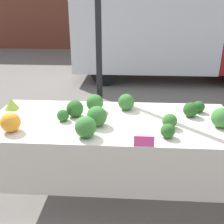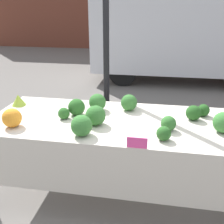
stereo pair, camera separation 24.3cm
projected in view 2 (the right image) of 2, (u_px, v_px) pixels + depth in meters
The scene contains 18 objects.
ground_plane at pixel (112, 193), 2.78m from camera, with size 40.00×40.00×0.00m, color slate.
tent_pole at pixel (106, 48), 2.98m from camera, with size 0.07×0.07×2.80m.
parked_truck at pixel (185, 24), 6.45m from camera, with size 4.74×1.83×2.70m.
market_table at pixel (111, 132), 2.43m from camera, with size 2.32×0.99×0.85m.
orange_cauliflower at pixel (12, 118), 2.30m from camera, with size 0.17×0.17×0.17m.
romanesco_head at pixel (19, 100), 2.80m from camera, with size 0.15×0.15×0.12m.
broccoli_head_0 at pixel (193, 113), 2.44m from camera, with size 0.14×0.14×0.14m.
broccoli_head_1 at pixel (164, 133), 2.07m from camera, with size 0.12×0.12×0.12m.
broccoli_head_2 at pixel (64, 113), 2.47m from camera, with size 0.11×0.11×0.11m.
broccoli_head_3 at pixel (82, 126), 2.14m from camera, with size 0.18×0.18×0.18m.
broccoli_head_4 at pixel (224, 122), 2.19m from camera, with size 0.18×0.18×0.18m.
broccoli_head_5 at pixel (77, 107), 2.54m from camera, with size 0.16×0.16×0.16m.
broccoli_head_6 at pixel (96, 116), 2.33m from camera, with size 0.18×0.18×0.18m.
broccoli_head_7 at pixel (97, 102), 2.66m from camera, with size 0.17×0.17×0.17m.
broccoli_head_8 at pixel (203, 110), 2.53m from camera, with size 0.12×0.12×0.12m.
broccoli_head_9 at pixel (129, 103), 2.66m from camera, with size 0.17×0.17×0.17m.
broccoli_head_10 at pixel (168, 123), 2.23m from camera, with size 0.13×0.13×0.13m.
price_sign at pixel (137, 143), 1.96m from camera, with size 0.15×0.01×0.09m.
Camera 2 is at (0.38, -2.22, 1.85)m, focal length 42.00 mm.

